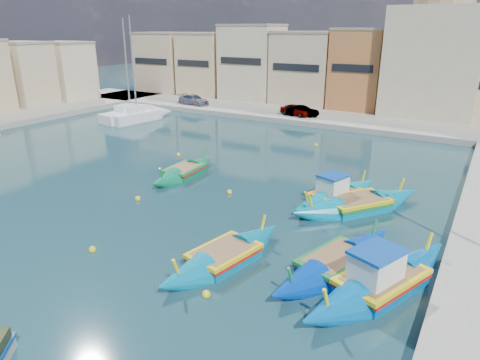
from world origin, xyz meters
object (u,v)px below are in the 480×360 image
Objects in this scene: luzzu_cyan_south at (224,257)px; yacht_north at (141,114)px; luzzu_blue_south at (336,264)px; luzzu_turquoise_cabin at (381,282)px; luzzu_cyan_mid at (357,206)px; luzzu_green at (184,172)px; yacht_midnorth at (147,115)px; luzzu_blue_cabin at (336,196)px; church_block at (438,45)px.

luzzu_cyan_south is 0.67× the size of yacht_north.
luzzu_turquoise_cabin is at bearing -15.67° from luzzu_blue_south.
luzzu_cyan_south is at bearing -110.95° from luzzu_cyan_mid.
luzzu_cyan_south is (-4.66, -2.08, -0.00)m from luzzu_blue_south.
yacht_midnorth is at bearing 139.53° from luzzu_green.
luzzu_blue_cabin is 1.08× the size of luzzu_green.
yacht_midnorth is at bearing 138.28° from luzzu_cyan_south.
luzzu_green is at bearing -38.90° from yacht_north.
church_block is 34.66m from yacht_midnorth.
luzzu_green is 12.86m from luzzu_cyan_south.
luzzu_blue_south is 38.11m from yacht_north.
luzzu_green is (-12.04, -31.93, -8.15)m from church_block.
luzzu_blue_south is at bearing -87.21° from church_block.
luzzu_cyan_south is at bearing -41.72° from yacht_midnorth.
luzzu_turquoise_cabin is 0.79× the size of yacht_midnorth.
luzzu_cyan_south is (-6.81, -1.48, -0.11)m from luzzu_turquoise_cabin.
luzzu_blue_cabin is 1.67m from luzzu_cyan_mid.
luzzu_cyan_south is (-2.76, -40.84, -8.14)m from church_block.
yacht_north is at bearing 139.32° from luzzu_cyan_south.
luzzu_cyan_south is 35.66m from yacht_north.
church_block is at bearing 31.58° from yacht_midnorth.
luzzu_cyan_mid is 0.97× the size of luzzu_blue_south.
church_block reaches higher than luzzu_turquoise_cabin.
luzzu_cyan_mid is (0.76, -31.63, -8.12)m from church_block.
yacht_midnorth is (-28.75, -17.67, -7.91)m from church_block.
luzzu_blue_cabin is 10.05m from luzzu_cyan_south.
yacht_north is 1.06m from yacht_midnorth.
luzzu_blue_cabin reaches higher than luzzu_blue_south.
luzzu_blue_cabin is 8.21m from luzzu_blue_south.
church_block is at bearing 95.86° from luzzu_turquoise_cabin.
yacht_north is (-17.76, 14.33, 0.23)m from luzzu_green.
luzzu_blue_cabin reaches higher than luzzu_cyan_mid.
luzzu_blue_cabin is 1.00× the size of luzzu_cyan_south.
luzzu_turquoise_cabin is 1.10× the size of luzzu_blue_south.
luzzu_blue_cabin is 0.91× the size of luzzu_blue_south.
luzzu_turquoise_cabin is at bearing -60.07° from luzzu_blue_cabin.
luzzu_green is 0.85× the size of luzzu_blue_south.
yacht_north is (-31.69, 21.16, 0.22)m from luzzu_blue_south.
church_block is 2.32× the size of luzzu_cyan_south.
luzzu_green is at bearing 136.15° from luzzu_cyan_south.
luzzu_turquoise_cabin reaches higher than luzzu_cyan_south.
luzzu_cyan_mid is at bearing -88.63° from church_block.
church_block is at bearing 86.13° from luzzu_cyan_south.
church_block is 40.37m from luzzu_turquoise_cabin.
luzzu_blue_cabin is at bearing 108.96° from luzzu_blue_south.
luzzu_blue_south is at bearing -26.10° from luzzu_green.
church_block is 1.52× the size of yacht_midnorth.
luzzu_blue_cabin is 30.97m from yacht_midnorth.
luzzu_blue_south is 5.10m from luzzu_cyan_south.
yacht_north reaches higher than luzzu_turquoise_cabin.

